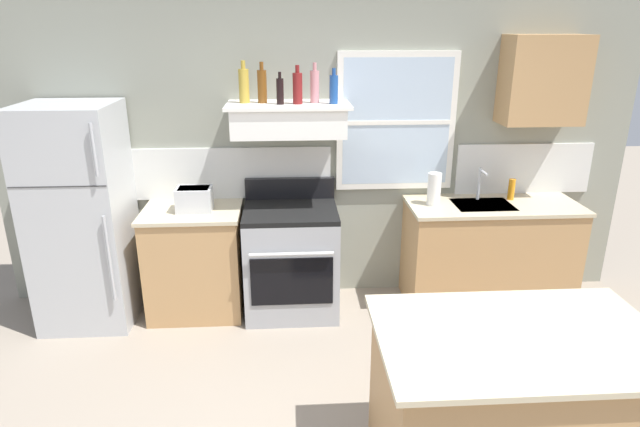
{
  "coord_description": "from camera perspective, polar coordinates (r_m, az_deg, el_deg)",
  "views": [
    {
      "loc": [
        -0.27,
        -2.27,
        2.33
      ],
      "look_at": [
        -0.05,
        1.2,
        1.1
      ],
      "focal_mm": 30.26,
      "sensor_mm": 36.0,
      "label": 1
    }
  ],
  "objects": [
    {
      "name": "dish_soap_bottle",
      "position": [
        4.86,
        19.58,
        2.43
      ],
      "size": [
        0.06,
        0.06,
        0.18
      ],
      "primitive_type": "cylinder",
      "color": "orange",
      "rests_on": "counter_right_with_sink"
    },
    {
      "name": "back_wall",
      "position": [
        4.61,
        0.22,
        7.23
      ],
      "size": [
        5.4,
        0.11,
        2.7
      ],
      "color": "gray",
      "rests_on": "ground_plane"
    },
    {
      "name": "bottle_rose_pink",
      "position": [
        4.28,
        -0.57,
        13.33
      ],
      "size": [
        0.07,
        0.07,
        0.3
      ],
      "color": "#C67F84",
      "rests_on": "range_hood_shelf"
    },
    {
      "name": "stove_range",
      "position": [
        4.54,
        -3.05,
        -4.85
      ],
      "size": [
        0.76,
        0.69,
        1.09
      ],
      "color": "#9EA0A5",
      "rests_on": "ground_plane"
    },
    {
      "name": "bottle_champagne_gold_foil",
      "position": [
        4.31,
        -8.05,
        13.28
      ],
      "size": [
        0.08,
        0.08,
        0.32
      ],
      "color": "#B29333",
      "rests_on": "range_hood_shelf"
    },
    {
      "name": "paper_towel_roll",
      "position": [
        4.53,
        11.98,
        2.54
      ],
      "size": [
        0.11,
        0.11,
        0.27
      ],
      "primitive_type": "cylinder",
      "color": "white",
      "rests_on": "counter_right_with_sink"
    },
    {
      "name": "bottle_amber_wine",
      "position": [
        4.29,
        -6.14,
        13.28
      ],
      "size": [
        0.07,
        0.07,
        0.31
      ],
      "color": "brown",
      "rests_on": "range_hood_shelf"
    },
    {
      "name": "counter_left_of_stove",
      "position": [
        4.64,
        -13.02,
        -4.89
      ],
      "size": [
        0.79,
        0.63,
        0.91
      ],
      "color": "tan",
      "rests_on": "ground_plane"
    },
    {
      "name": "upper_cabinet_right",
      "position": [
        4.8,
        22.55,
        12.89
      ],
      "size": [
        0.64,
        0.32,
        0.7
      ],
      "color": "tan"
    },
    {
      "name": "counter_right_with_sink",
      "position": [
        4.88,
        17.36,
        -4.03
      ],
      "size": [
        1.43,
        0.63,
        0.91
      ],
      "color": "tan",
      "rests_on": "ground_plane"
    },
    {
      "name": "bottle_red_label_wine",
      "position": [
        4.22,
        -2.39,
        13.14
      ],
      "size": [
        0.07,
        0.07,
        0.29
      ],
      "color": "maroon",
      "rests_on": "range_hood_shelf"
    },
    {
      "name": "range_hood_shelf",
      "position": [
        4.29,
        -3.34,
        9.96
      ],
      "size": [
        0.96,
        0.52,
        0.24
      ],
      "color": "white"
    },
    {
      "name": "bottle_balsamic_dark",
      "position": [
        4.2,
        -4.25,
        12.81
      ],
      "size": [
        0.06,
        0.06,
        0.24
      ],
      "color": "black",
      "rests_on": "range_hood_shelf"
    },
    {
      "name": "refrigerator",
      "position": [
        4.65,
        -23.9,
        -0.34
      ],
      "size": [
        0.7,
        0.72,
        1.77
      ],
      "color": "#B7BABC",
      "rests_on": "ground_plane"
    },
    {
      "name": "toaster",
      "position": [
        4.42,
        -13.14,
        1.53
      ],
      "size": [
        0.3,
        0.2,
        0.19
      ],
      "color": "silver",
      "rests_on": "counter_left_of_stove"
    },
    {
      "name": "kitchen_island",
      "position": [
        3.09,
        19.52,
        -19.14
      ],
      "size": [
        1.4,
        0.9,
        0.91
      ],
      "color": "tan",
      "rests_on": "ground_plane"
    },
    {
      "name": "sink_faucet",
      "position": [
        4.73,
        16.58,
        3.38
      ],
      "size": [
        0.03,
        0.17,
        0.28
      ],
      "color": "silver",
      "rests_on": "counter_right_with_sink"
    },
    {
      "name": "bottle_blue_liqueur",
      "position": [
        4.22,
        1.47,
        13.03
      ],
      "size": [
        0.07,
        0.07,
        0.27
      ],
      "color": "#1E478C",
      "rests_on": "range_hood_shelf"
    }
  ]
}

